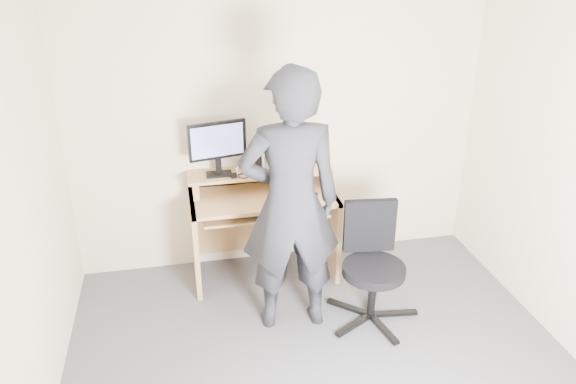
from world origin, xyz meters
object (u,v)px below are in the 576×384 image
object	(u,v)px
monitor	(217,144)
person	(290,204)
office_chair	(372,260)
desk	(262,213)

from	to	relation	value
monitor	person	size ratio (longest dim) A/B	0.24
office_chair	desk	bearing A→B (deg)	137.04
monitor	person	world-z (taller)	person
desk	person	distance (m)	0.89
desk	monitor	distance (m)	0.72
office_chair	person	distance (m)	0.79
desk	monitor	bearing A→B (deg)	171.61
monitor	office_chair	bearing A→B (deg)	-52.26
person	monitor	bearing A→B (deg)	-60.18
office_chair	person	size ratio (longest dim) A/B	0.45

